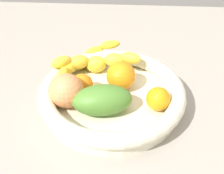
# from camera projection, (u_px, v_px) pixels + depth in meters

# --- Properties ---
(kitchen_counter) EXTENTS (1.20, 1.20, 0.03)m
(kitchen_counter) POSITION_uv_depth(u_px,v_px,m) (112.00, 110.00, 0.69)
(kitchen_counter) COLOR #A1998E
(kitchen_counter) RESTS_ON ground
(fruit_bowl) EXTENTS (0.33, 0.33, 0.06)m
(fruit_bowl) POSITION_uv_depth(u_px,v_px,m) (112.00, 95.00, 0.66)
(fruit_bowl) COLOR silver
(fruit_bowl) RESTS_ON kitchen_counter
(banana_draped_left) EXTENTS (0.09, 0.22, 0.06)m
(banana_draped_left) POSITION_uv_depth(u_px,v_px,m) (96.00, 62.00, 0.72)
(banana_draped_left) COLOR yellow
(banana_draped_left) RESTS_ON fruit_bowl
(banana_draped_right) EXTENTS (0.19, 0.14, 0.05)m
(banana_draped_right) POSITION_uv_depth(u_px,v_px,m) (83.00, 60.00, 0.74)
(banana_draped_right) COLOR yellow
(banana_draped_right) RESTS_ON fruit_bowl
(orange_front) EXTENTS (0.05, 0.05, 0.05)m
(orange_front) POSITION_uv_depth(u_px,v_px,m) (82.00, 85.00, 0.66)
(orange_front) COLOR orange
(orange_front) RESTS_ON fruit_bowl
(orange_mid_left) EXTENTS (0.07, 0.07, 0.07)m
(orange_mid_left) POSITION_uv_depth(u_px,v_px,m) (121.00, 76.00, 0.67)
(orange_mid_left) COLOR orange
(orange_mid_left) RESTS_ON fruit_bowl
(orange_mid_right) EXTENTS (0.05, 0.05, 0.05)m
(orange_mid_right) POSITION_uv_depth(u_px,v_px,m) (158.00, 99.00, 0.62)
(orange_mid_right) COLOR orange
(orange_mid_right) RESTS_ON fruit_bowl
(mango_green) EXTENTS (0.09, 0.14, 0.06)m
(mango_green) POSITION_uv_depth(u_px,v_px,m) (102.00, 100.00, 0.61)
(mango_green) COLOR #508730
(mango_green) RESTS_ON fruit_bowl
(peach_blush) EXTENTS (0.07, 0.07, 0.07)m
(peach_blush) POSITION_uv_depth(u_px,v_px,m) (67.00, 91.00, 0.62)
(peach_blush) COLOR #F8945A
(peach_blush) RESTS_ON fruit_bowl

